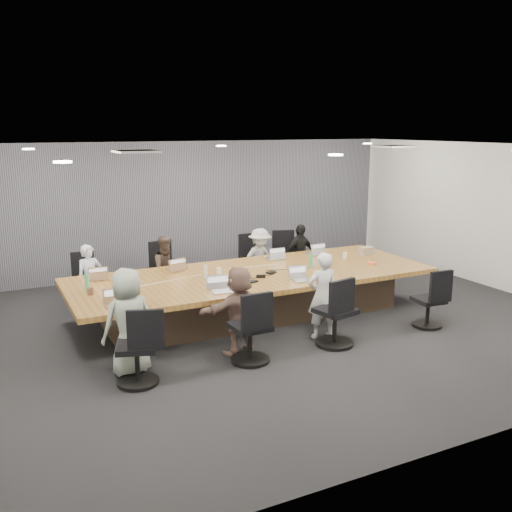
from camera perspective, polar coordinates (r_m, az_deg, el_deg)
name	(u,v)px	position (r m, az deg, el deg)	size (l,w,h in m)	color
floor	(267,325)	(9.22, 1.11, -6.88)	(10.00, 8.00, 0.00)	black
ceiling	(268,147)	(8.68, 1.19, 10.80)	(10.00, 8.00, 0.00)	white
wall_back	(183,207)	(12.48, -7.36, 4.87)	(10.00, 2.80, 0.00)	silver
wall_front	(463,313)	(5.71, 20.04, -5.40)	(10.00, 2.80, 0.00)	silver
wall_right	(497,217)	(11.96, 22.98, 3.61)	(8.00, 2.80, 0.00)	silver
curtain	(184,208)	(12.41, -7.24, 4.83)	(9.80, 0.04, 2.80)	slate
conference_table	(253,293)	(9.52, -0.27, -3.69)	(6.00, 2.20, 0.74)	#3D2F22
chair_0	(87,287)	(10.40, -16.54, -3.01)	(0.49, 0.49, 0.73)	black
chair_1	(162,275)	(10.67, -9.43, -1.87)	(0.58, 0.58, 0.86)	black
chair_2	(252,265)	(11.33, -0.40, -0.91)	(0.56, 0.56, 0.83)	black
chair_3	(291,260)	(11.73, 3.49, -0.43)	(0.57, 0.57, 0.84)	black
chair_4	(137,353)	(7.21, -11.85, -9.45)	(0.55, 0.55, 0.82)	black
chair_5	(250,332)	(7.70, -0.59, -7.65)	(0.56, 0.56, 0.83)	black
chair_6	(335,316)	(8.34, 7.92, -6.00)	(0.59, 0.59, 0.87)	black
chair_7	(428,304)	(9.42, 16.85, -4.66)	(0.49, 0.49, 0.73)	black
person_0	(90,279)	(10.00, -16.27, -2.26)	(0.43, 0.28, 1.18)	silver
laptop_0	(96,278)	(9.44, -15.73, -2.13)	(0.30, 0.21, 0.02)	#8C6647
person_1	(167,270)	(10.30, -8.89, -1.35)	(0.59, 0.46, 1.22)	#43342C
laptop_1	(177,269)	(9.76, -7.94, -1.28)	(0.31, 0.22, 0.02)	#8C6647
person_2	(260,260)	(10.98, 0.39, -0.35)	(0.78, 0.45, 1.20)	#A3A3A3
laptop_2	(273,258)	(10.47, 1.75, -0.19)	(0.31, 0.21, 0.02)	#B2B2B7
person_3	(300,255)	(11.39, 4.38, 0.15)	(0.72, 0.30, 1.22)	black
laptop_3	(314,253)	(10.90, 5.86, 0.28)	(0.32, 0.22, 0.02)	#B2B2B7
person_4	(128,322)	(7.43, -12.64, -6.44)	(0.68, 0.44, 1.39)	gray
laptop_4	(118,306)	(7.93, -13.62, -4.86)	(0.33, 0.23, 0.02)	#8C6647
person_5	(239,310)	(7.93, -1.70, -5.42)	(1.16, 0.37, 1.25)	brown
laptop_5	(223,291)	(8.37, -3.27, -3.56)	(0.34, 0.23, 0.02)	#B2B2B7
person_6	(322,295)	(8.55, 6.65, -3.93)	(0.48, 0.31, 1.31)	silver
laptop_6	(303,281)	(8.97, 4.77, -2.46)	(0.29, 0.20, 0.02)	#B2B2B7
bottle_green_left	(87,283)	(8.75, -16.53, -2.58)	(0.07, 0.07, 0.25)	#48A16A
bottle_green_right	(311,261)	(9.80, 5.52, -0.49)	(0.07, 0.07, 0.24)	#48A16A
bottle_clear	(206,272)	(9.13, -5.06, -1.57)	(0.06, 0.06, 0.21)	silver
cup_white_far	(219,271)	(9.39, -3.73, -1.48)	(0.08, 0.08, 0.10)	white
cup_white_near	(345,255)	(10.61, 8.89, 0.07)	(0.08, 0.08, 0.10)	white
mug_brown	(90,291)	(8.55, -16.23, -3.39)	(0.09, 0.09, 0.11)	brown
mic_left	(253,281)	(8.87, -0.29, -2.56)	(0.14, 0.09, 0.03)	black
mic_right	(271,272)	(9.41, 1.53, -1.65)	(0.15, 0.10, 0.03)	black
stapler	(261,276)	(9.12, 0.49, -2.04)	(0.15, 0.04, 0.05)	black
canvas_bag	(366,251)	(10.98, 10.94, 0.52)	(0.26, 0.16, 0.14)	tan
snack_packet	(372,263)	(10.24, 11.54, -0.69)	(0.17, 0.11, 0.04)	orange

